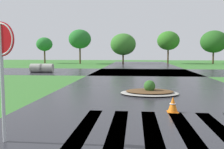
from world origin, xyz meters
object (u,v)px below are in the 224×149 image
at_px(stop_sign, 1,53).
at_px(median_island, 150,91).
at_px(drainage_pipe_stack, 42,68).
at_px(traffic_cone, 173,105).

bearing_deg(stop_sign, median_island, 77.23).
distance_m(drainage_pipe_stack, traffic_cone, 18.56).
relative_size(stop_sign, drainage_pipe_stack, 1.18).
xyz_separation_m(stop_sign, traffic_cone, (4.25, 3.14, -1.76)).
height_order(drainage_pipe_stack, traffic_cone, drainage_pipe_stack).
distance_m(stop_sign, drainage_pipe_stack, 19.50).
bearing_deg(median_island, stop_sign, -118.74).
bearing_deg(drainage_pipe_stack, stop_sign, -70.80).
height_order(stop_sign, traffic_cone, stop_sign).
relative_size(median_island, drainage_pipe_stack, 1.23).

